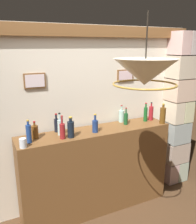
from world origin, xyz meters
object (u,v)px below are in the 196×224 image
(liquor_bottle_amaro, at_px, (145,114))
(liquor_bottle_vermouth, at_px, (60,127))
(liquor_bottle_whiskey, at_px, (126,118))
(liquor_bottle_rye, at_px, (95,126))
(liquor_bottle_brandy, at_px, (29,133))
(liquor_bottle_vodka, at_px, (35,132))
(liquor_bottle_port, at_px, (121,116))
(liquor_bottle_scotch, at_px, (151,113))
(liquor_bottle_mezcal, at_px, (163,115))
(pendant_lamp, at_px, (145,73))
(glass_tumbler_rocks, at_px, (23,143))
(liquor_bottle_rum, at_px, (62,131))
(liquor_bottle_gin, at_px, (71,129))
(liquor_bottle_tequila, at_px, (56,125))

(liquor_bottle_amaro, bearing_deg, liquor_bottle_vermouth, -179.96)
(liquor_bottle_whiskey, xyz_separation_m, liquor_bottle_vermouth, (-0.92, 0.00, 0.02))
(liquor_bottle_whiskey, height_order, liquor_bottle_rye, liquor_bottle_whiskey)
(liquor_bottle_whiskey, xyz_separation_m, liquor_bottle_brandy, (-1.30, -0.08, 0.03))
(liquor_bottle_vodka, height_order, liquor_bottle_port, liquor_bottle_port)
(liquor_bottle_scotch, xyz_separation_m, liquor_bottle_rye, (-0.93, -0.11, -0.02))
(liquor_bottle_mezcal, bearing_deg, pendant_lamp, -139.18)
(glass_tumbler_rocks, xyz_separation_m, pendant_lamp, (0.92, -0.81, 0.76))
(liquor_bottle_rum, xyz_separation_m, glass_tumbler_rocks, (-0.45, -0.07, -0.05))
(liquor_bottle_brandy, relative_size, glass_tumbler_rocks, 2.57)
(liquor_bottle_vermouth, xyz_separation_m, liquor_bottle_vodka, (-0.29, 0.02, -0.03))
(liquor_bottle_gin, relative_size, liquor_bottle_scotch, 0.96)
(liquor_bottle_scotch, bearing_deg, liquor_bottle_amaro, -172.50)
(liquor_bottle_mezcal, relative_size, glass_tumbler_rocks, 2.73)
(liquor_bottle_gin, height_order, liquor_bottle_tequila, liquor_bottle_gin)
(liquor_bottle_mezcal, bearing_deg, liquor_bottle_tequila, 167.71)
(liquor_bottle_tequila, distance_m, liquor_bottle_rum, 0.25)
(liquor_bottle_brandy, distance_m, glass_tumbler_rocks, 0.15)
(liquor_bottle_rum, height_order, pendant_lamp, pendant_lamp)
(liquor_bottle_whiskey, distance_m, liquor_bottle_mezcal, 0.51)
(pendant_lamp, bearing_deg, glass_tumbler_rocks, 138.66)
(liquor_bottle_rum, bearing_deg, liquor_bottle_amaro, 5.81)
(liquor_bottle_amaro, height_order, glass_tumbler_rocks, liquor_bottle_amaro)
(liquor_bottle_amaro, xyz_separation_m, glass_tumbler_rocks, (-1.71, -0.19, -0.06))
(liquor_bottle_rye, xyz_separation_m, glass_tumbler_rocks, (-0.88, -0.10, -0.03))
(liquor_bottle_tequila, distance_m, liquor_bottle_mezcal, 1.44)
(liquor_bottle_tequila, bearing_deg, liquor_bottle_port, -0.07)
(liquor_bottle_scotch, relative_size, pendant_lamp, 0.44)
(liquor_bottle_vodka, relative_size, liquor_bottle_port, 0.85)
(pendant_lamp, bearing_deg, liquor_bottle_rum, 118.00)
(liquor_bottle_scotch, bearing_deg, liquor_bottle_vermouth, -179.37)
(liquor_bottle_whiskey, relative_size, liquor_bottle_gin, 0.94)
(liquor_bottle_port, height_order, pendant_lamp, pendant_lamp)
(liquor_bottle_whiskey, bearing_deg, liquor_bottle_port, 86.94)
(liquor_bottle_vodka, bearing_deg, liquor_bottle_vermouth, -4.56)
(liquor_bottle_tequila, xyz_separation_m, liquor_bottle_brandy, (-0.37, -0.21, 0.02))
(liquor_bottle_brandy, bearing_deg, liquor_bottle_rum, -6.43)
(liquor_bottle_whiskey, bearing_deg, liquor_bottle_gin, -171.18)
(liquor_bottle_rye, bearing_deg, liquor_bottle_tequila, 152.76)
(liquor_bottle_scotch, xyz_separation_m, glass_tumbler_rocks, (-1.82, -0.21, -0.05))
(liquor_bottle_scotch, xyz_separation_m, liquor_bottle_rum, (-1.36, -0.14, -0.01))
(liquor_bottle_mezcal, bearing_deg, liquor_bottle_port, 147.12)
(liquor_bottle_gin, distance_m, liquor_bottle_rum, 0.10)
(liquor_bottle_mezcal, relative_size, liquor_bottle_brandy, 1.06)
(liquor_bottle_tequila, height_order, liquor_bottle_mezcal, liquor_bottle_mezcal)
(liquor_bottle_rye, height_order, glass_tumbler_rocks, liquor_bottle_rye)
(liquor_bottle_vodka, height_order, liquor_bottle_brandy, liquor_bottle_brandy)
(liquor_bottle_mezcal, bearing_deg, liquor_bottle_scotch, 102.90)
(liquor_bottle_brandy, xyz_separation_m, glass_tumbler_rocks, (-0.08, -0.11, -0.06))
(liquor_bottle_whiskey, xyz_separation_m, liquor_bottle_port, (0.01, 0.13, 0.00))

